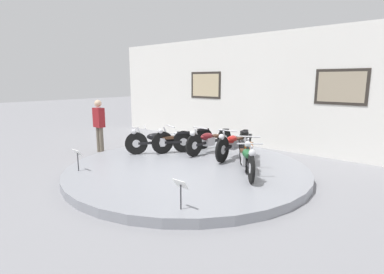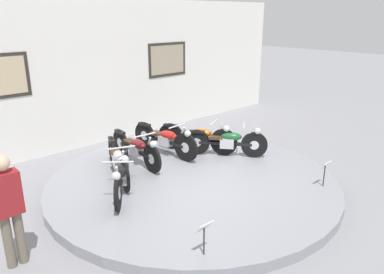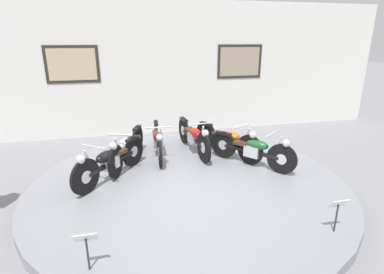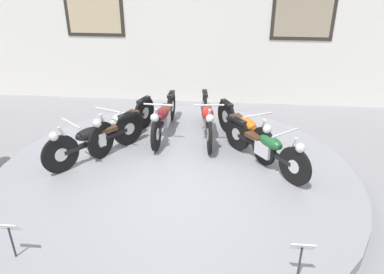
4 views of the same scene
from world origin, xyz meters
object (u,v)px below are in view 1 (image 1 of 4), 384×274
(motorcycle_red, at_px, (233,143))
(info_placard_front_centre, at_px, (181,188))
(motorcycle_silver, at_px, (182,138))
(motorcycle_green, at_px, (247,157))
(motorcycle_orange, at_px, (249,150))
(info_placard_front_left, at_px, (78,155))
(motorcycle_black, at_px, (159,140))
(visitor_standing, at_px, (99,123))
(motorcycle_maroon, at_px, (209,140))

(motorcycle_red, height_order, info_placard_front_centre, motorcycle_red)
(motorcycle_silver, xyz_separation_m, motorcycle_green, (2.55, -0.64, -0.01))
(motorcycle_red, distance_m, motorcycle_orange, 0.80)
(info_placard_front_centre, bearing_deg, info_placard_front_left, 180.00)
(motorcycle_black, height_order, visitor_standing, visitor_standing)
(motorcycle_black, distance_m, motorcycle_silver, 0.72)
(info_placard_front_left, height_order, visitor_standing, visitor_standing)
(motorcycle_red, distance_m, info_placard_front_left, 3.98)
(motorcycle_silver, bearing_deg, motorcycle_maroon, 28.93)
(motorcycle_black, distance_m, motorcycle_maroon, 1.45)
(motorcycle_green, bearing_deg, motorcycle_silver, 165.86)
(motorcycle_silver, bearing_deg, visitor_standing, -153.57)
(motorcycle_maroon, height_order, info_placard_front_left, motorcycle_maroon)
(motorcycle_black, relative_size, visitor_standing, 0.95)
(motorcycle_red, xyz_separation_m, motorcycle_green, (1.02, -1.03, -0.02))
(motorcycle_silver, distance_m, motorcycle_red, 1.58)
(motorcycle_maroon, bearing_deg, motorcycle_orange, -14.05)
(motorcycle_black, bearing_deg, motorcycle_red, 29.05)
(motorcycle_maroon, relative_size, motorcycle_green, 1.27)
(motorcycle_red, xyz_separation_m, visitor_standing, (-3.97, -1.60, 0.36))
(info_placard_front_centre, bearing_deg, motorcycle_black, 142.13)
(motorcycle_silver, relative_size, visitor_standing, 1.13)
(info_placard_front_left, bearing_deg, motorcycle_red, 59.10)
(motorcycle_black, bearing_deg, visitor_standing, -164.87)
(motorcycle_green, bearing_deg, motorcycle_black, 179.98)
(motorcycle_black, bearing_deg, info_placard_front_left, -94.49)
(motorcycle_maroon, xyz_separation_m, motorcycle_green, (1.85, -1.03, -0.00))
(motorcycle_black, xyz_separation_m, visitor_standing, (-2.12, -0.57, 0.37))
(visitor_standing, bearing_deg, motorcycle_red, 21.97)
(info_placard_front_left, bearing_deg, motorcycle_green, 37.85)
(motorcycle_green, xyz_separation_m, visitor_standing, (-5.00, -0.57, 0.38))
(motorcycle_maroon, xyz_separation_m, info_placard_front_left, (-1.21, -3.41, -0.01))
(motorcycle_silver, xyz_separation_m, visitor_standing, (-2.44, -1.21, 0.37))
(motorcycle_black, height_order, motorcycle_green, motorcycle_black)
(motorcycle_green, relative_size, visitor_standing, 0.94)
(info_placard_front_centre, xyz_separation_m, visitor_standing, (-5.18, 1.81, 0.39))
(motorcycle_silver, height_order, motorcycle_green, motorcycle_silver)
(info_placard_front_left, bearing_deg, motorcycle_maroon, 70.45)
(motorcycle_black, bearing_deg, motorcycle_silver, 63.07)
(visitor_standing, bearing_deg, motorcycle_green, 6.53)
(motorcycle_maroon, bearing_deg, motorcycle_black, -134.90)
(motorcycle_green, xyz_separation_m, info_placard_front_left, (-3.07, -2.38, -0.01))
(motorcycle_maroon, relative_size, info_placard_front_left, 3.85)
(motorcycle_black, relative_size, motorcycle_orange, 0.89)
(motorcycle_red, relative_size, info_placard_front_left, 3.93)
(info_placard_front_centre, height_order, visitor_standing, visitor_standing)
(motorcycle_red, distance_m, info_placard_front_centre, 3.62)
(visitor_standing, bearing_deg, motorcycle_silver, 26.43)
(motorcycle_orange, bearing_deg, motorcycle_red, 151.08)
(motorcycle_black, relative_size, info_placard_front_centre, 3.10)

